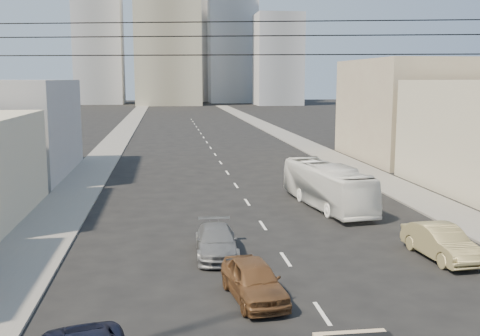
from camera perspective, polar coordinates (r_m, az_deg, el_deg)
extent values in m
cube|color=slate|center=(80.62, -12.19, 3.12)|extent=(3.50, 180.00, 0.12)
cube|color=slate|center=(82.15, 4.40, 3.41)|extent=(3.50, 180.00, 0.12)
cube|color=silver|center=(20.39, 8.34, -14.40)|extent=(0.15, 2.00, 0.01)
cube|color=silver|center=(25.84, 4.66, -9.22)|extent=(0.15, 2.00, 0.01)
cube|color=silver|center=(31.48, 2.33, -5.84)|extent=(0.15, 2.00, 0.01)
cube|color=silver|center=(37.24, 0.74, -3.49)|extent=(0.15, 2.00, 0.01)
cube|color=silver|center=(43.06, -0.42, -1.78)|extent=(0.15, 2.00, 0.01)
cube|color=silver|center=(48.93, -1.30, -0.47)|extent=(0.15, 2.00, 0.01)
cube|color=silver|center=(54.82, -1.99, 0.56)|extent=(0.15, 2.00, 0.01)
cube|color=silver|center=(60.74, -2.55, 1.39)|extent=(0.15, 2.00, 0.01)
cube|color=silver|center=(66.67, -3.01, 2.07)|extent=(0.15, 2.00, 0.01)
cube|color=silver|center=(72.61, -3.39, 2.63)|extent=(0.15, 2.00, 0.01)
cube|color=silver|center=(78.56, -3.72, 3.12)|extent=(0.15, 2.00, 0.01)
cube|color=silver|center=(84.52, -4.00, 3.53)|extent=(0.15, 2.00, 0.01)
cube|color=silver|center=(90.48, -4.24, 3.89)|extent=(0.15, 2.00, 0.01)
cube|color=silver|center=(96.45, -4.45, 4.21)|extent=(0.15, 2.00, 0.01)
cube|color=silver|center=(102.42, -4.64, 4.48)|extent=(0.15, 2.00, 0.01)
cube|color=silver|center=(108.39, -4.81, 4.73)|extent=(0.15, 2.00, 0.01)
cube|color=silver|center=(114.37, -4.96, 4.95)|extent=(0.15, 2.00, 0.01)
imported|color=white|center=(36.05, 8.83, -1.78)|extent=(3.58, 10.18, 2.78)
imported|color=brown|center=(21.14, 1.41, -11.32)|extent=(2.31, 4.50, 1.47)
imported|color=#8D8152|center=(27.24, 19.75, -7.10)|extent=(2.00, 4.75, 1.52)
imported|color=slate|center=(26.12, -2.40, -7.46)|extent=(2.03, 4.67, 1.34)
cylinder|color=black|center=(12.68, 17.64, 14.12)|extent=(23.01, 5.02, 0.02)
cylinder|color=black|center=(12.66, 17.57, 12.77)|extent=(23.01, 5.02, 0.02)
cylinder|color=black|center=(12.64, 17.48, 10.97)|extent=(23.01, 5.02, 0.02)
cube|color=tan|center=(59.68, 17.56, 5.66)|extent=(12.00, 16.00, 10.00)
cube|color=gray|center=(181.30, -7.44, 15.91)|extent=(20.00, 20.00, 60.00)
cube|color=#94989D|center=(196.71, -0.82, 12.51)|extent=(16.00, 16.00, 40.00)
cube|color=#94989D|center=(191.30, -14.11, 11.44)|extent=(15.00, 15.00, 34.00)
cube|color=#97979A|center=(210.73, -4.64, 12.80)|extent=(18.00, 18.00, 44.00)
cube|color=#94989D|center=(178.58, 3.86, 10.92)|extent=(14.00, 14.00, 28.00)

